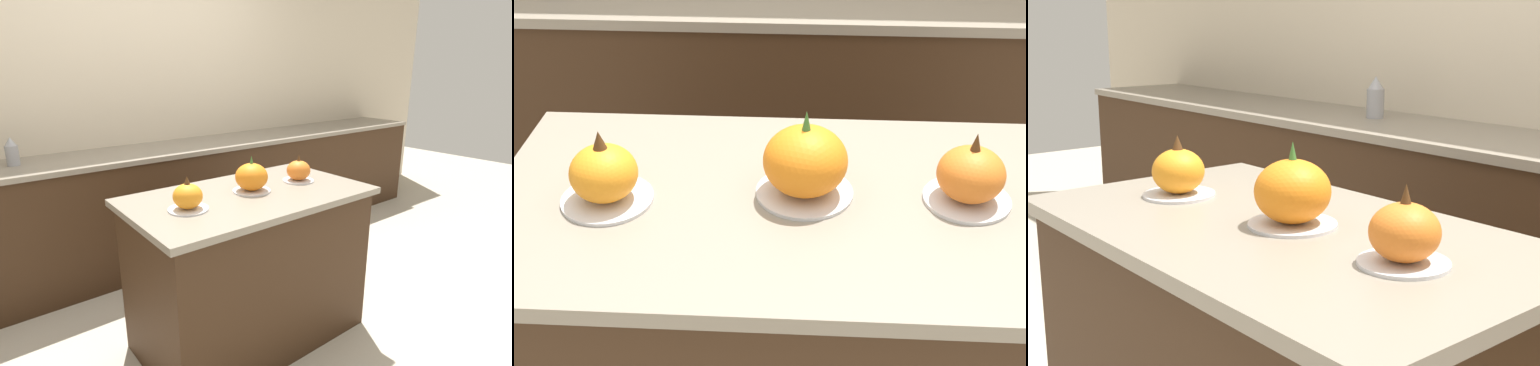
# 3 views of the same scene
# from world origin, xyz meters

# --- Properties ---
(kitchen_island) EXTENTS (1.30, 0.74, 0.89)m
(kitchen_island) POSITION_xyz_m (0.00, 0.00, 0.45)
(kitchen_island) COLOR #382314
(kitchen_island) RESTS_ON ground_plane
(back_counter) EXTENTS (6.00, 0.60, 0.93)m
(back_counter) POSITION_xyz_m (0.00, 1.25, 0.46)
(back_counter) COLOR #382314
(back_counter) RESTS_ON ground_plane
(pumpkin_cake_left) EXTENTS (0.19, 0.19, 0.17)m
(pumpkin_cake_left) POSITION_xyz_m (-0.39, -0.03, 0.95)
(pumpkin_cake_left) COLOR silver
(pumpkin_cake_left) RESTS_ON kitchen_island
(pumpkin_cake_center) EXTENTS (0.21, 0.21, 0.20)m
(pumpkin_cake_center) POSITION_xyz_m (0.03, 0.02, 0.96)
(pumpkin_cake_center) COLOR silver
(pumpkin_cake_center) RESTS_ON kitchen_island
(pumpkin_cake_right) EXTENTS (0.18, 0.18, 0.16)m
(pumpkin_cake_right) POSITION_xyz_m (0.37, 0.01, 0.95)
(pumpkin_cake_right) COLOR silver
(pumpkin_cake_right) RESTS_ON kitchen_island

